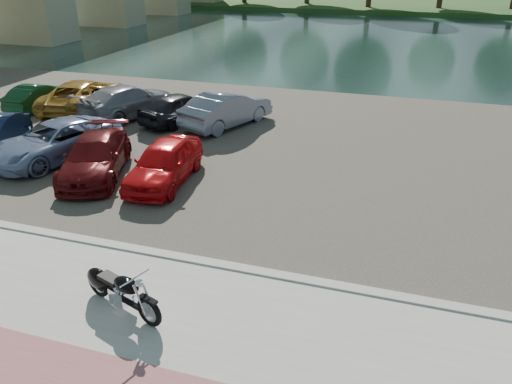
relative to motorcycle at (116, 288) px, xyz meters
The scene contains 15 objects.
ground 1.52m from the motorcycle, ahead, with size 200.00×200.00×0.00m, color #595447.
promenade 1.72m from the motorcycle, 31.18° to the right, with size 60.00×6.00×0.10m, color #A9A69F.
kerb 2.61m from the motorcycle, 56.91° to the left, with size 60.00×0.30×0.14m, color #A9A69F.
parking_lot 11.25m from the motorcycle, 82.84° to the left, with size 60.00×18.00×0.04m, color #3F3B33.
river 40.18m from the motorcycle, 88.00° to the left, with size 120.00×40.00×0.00m, color #192D2A.
far_bank 72.17m from the motorcycle, 88.89° to the left, with size 120.00×24.00×0.60m, color #1E4619.
motorcycle is the anchor object (origin of this frame).
car_2 9.89m from the motorcycle, 134.48° to the left, with size 2.30×4.99×1.39m, color #788AAF.
car_3 7.74m from the motorcycle, 126.79° to the left, with size 1.86×4.58×1.33m, color #510B0D.
car_4 6.70m from the motorcycle, 108.14° to the left, with size 1.64×4.09×1.39m, color red.
car_5 17.48m from the motorcycle, 134.20° to the left, with size 1.30×3.72×1.22m, color #103B1C.
car_6 16.10m from the motorcycle, 127.01° to the left, with size 2.53×5.48×1.52m, color #B17F29.
car_7 14.50m from the motorcycle, 119.65° to the left, with size 2.10×5.18×1.50m, color gray.
car_8 13.32m from the motorcycle, 109.45° to the left, with size 1.63×4.06×1.38m, color black.
car_9 12.94m from the motorcycle, 100.00° to the left, with size 1.61×4.63×1.52m, color slate.
Camera 1 is at (4.11, -7.57, 7.03)m, focal length 35.00 mm.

